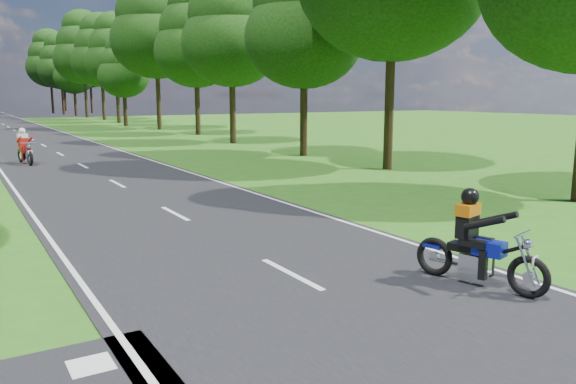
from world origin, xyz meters
TOP-DOWN VIEW (x-y plane):
  - ground at (0.00, 0.00)m, footprint 160.00×160.00m
  - main_road at (0.00, 50.00)m, footprint 7.00×140.00m
  - road_markings at (-0.14, 48.13)m, footprint 7.40×140.00m
  - treeline at (1.43, 60.06)m, footprint 40.00×115.35m
  - rider_near_blue at (2.35, -0.13)m, footprint 1.15×2.06m
  - rider_far_red at (-2.11, 22.03)m, footprint 0.92×2.06m

SIDE VIEW (x-z plane):
  - ground at x=0.00m, z-range 0.00..0.00m
  - main_road at x=0.00m, z-range 0.00..0.02m
  - road_markings at x=-0.14m, z-range 0.02..0.03m
  - rider_near_blue at x=2.35m, z-range 0.02..1.65m
  - rider_far_red at x=-2.11m, z-range 0.02..1.68m
  - treeline at x=1.43m, z-range 0.86..15.65m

